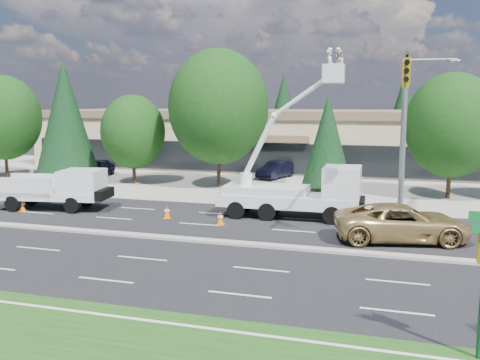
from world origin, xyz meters
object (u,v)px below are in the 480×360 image
(signal_mast, at_px, (405,107))
(bucket_truck, at_px, (302,183))
(utility_pickup, at_px, (59,193))
(minivan, at_px, (402,223))

(signal_mast, relative_size, bucket_truck, 1.12)
(utility_pickup, xyz_separation_m, minivan, (19.54, -1.73, -0.13))
(signal_mast, bearing_deg, utility_pickup, -172.65)
(signal_mast, xyz_separation_m, minivan, (0.09, -4.24, -5.21))
(minivan, bearing_deg, bucket_truck, 44.27)
(utility_pickup, height_order, bucket_truck, bucket_truck)
(bucket_truck, relative_size, minivan, 1.49)
(signal_mast, height_order, minivan, signal_mast)
(utility_pickup, bearing_deg, minivan, -14.42)
(utility_pickup, bearing_deg, signal_mast, -2.00)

